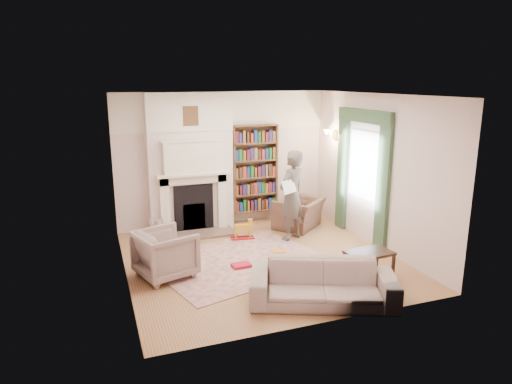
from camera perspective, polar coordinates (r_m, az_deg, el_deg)
name	(u,v)px	position (r m, az deg, el deg)	size (l,w,h in m)	color
floor	(261,260)	(7.99, 0.62, -8.44)	(4.50, 4.50, 0.00)	#8E5D38
ceiling	(261,95)	(7.40, 0.68, 12.06)	(4.50, 4.50, 0.00)	white
wall_back	(223,159)	(9.67, -4.09, 4.12)	(4.50, 4.50, 0.00)	silver
wall_front	(327,219)	(5.59, 8.85, -3.30)	(4.50, 4.50, 0.00)	silver
wall_left	(121,192)	(7.11, -16.56, 0.00)	(4.50, 4.50, 0.00)	silver
wall_right	(376,172)	(8.61, 14.81, 2.48)	(4.50, 4.50, 0.00)	silver
fireplace	(191,164)	(9.30, -8.19, 3.54)	(1.70, 0.58, 2.80)	silver
bookcase	(255,169)	(9.78, -0.19, 2.93)	(1.00, 0.24, 1.85)	brown
window	(364,165)	(8.92, 13.29, 3.28)	(0.02, 0.90, 1.30)	silver
curtain_left	(383,186)	(8.39, 15.60, 0.72)	(0.07, 0.32, 2.40)	#2D472E
curtain_right	(342,171)	(9.53, 10.74, 2.54)	(0.07, 0.32, 2.40)	#2D472E
pelmet	(364,116)	(8.78, 13.38, 9.24)	(0.09, 1.70, 0.24)	#2D472E
wall_sconce	(327,136)	(9.68, 8.84, 6.99)	(0.20, 0.24, 0.24)	gold
rug	(239,261)	(7.90, -2.11, -8.67)	(2.76, 2.12, 0.01)	beige
armchair_reading	(299,213)	(9.60, 5.38, -2.65)	(0.96, 0.84, 0.62)	#492E27
armchair_left	(166,254)	(7.35, -11.24, -7.57)	(0.81, 0.83, 0.76)	#A9A08C
sofa	(323,283)	(6.50, 8.37, -11.22)	(2.01, 0.78, 0.59)	#B6AD96
man_reading	(292,196)	(8.74, 4.48, -0.45)	(0.64, 0.42, 1.75)	#514741
newspaper	(289,187)	(8.45, 4.14, 0.67)	(0.36, 0.02, 0.25)	white
coffee_table	(369,265)	(7.40, 13.89, -8.87)	(0.70, 0.45, 0.45)	#311C11
paraffin_heater	(157,233)	(8.64, -12.31, -5.08)	(0.24, 0.24, 0.55)	#B6B9BF
rocking_horse	(242,229)	(8.89, -1.72, -4.70)	(0.46, 0.18, 0.40)	gold
board_game	(265,266)	(7.66, 1.10, -9.25)	(0.40, 0.40, 0.03)	gold
game_box_lid	(241,265)	(7.66, -1.85, -9.16)	(0.31, 0.21, 0.05)	red
comic_annuals	(283,262)	(7.85, 3.33, -8.73)	(0.60, 1.08, 0.02)	red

